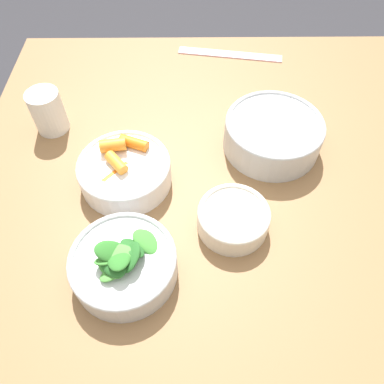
{
  "coord_description": "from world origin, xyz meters",
  "views": [
    {
      "loc": [
        -0.05,
        -0.4,
        1.29
      ],
      "look_at": [
        -0.05,
        -0.0,
        0.76
      ],
      "focal_mm": 35.0,
      "sensor_mm": 36.0,
      "label": 1
    }
  ],
  "objects_px": {
    "ruler": "(230,54)",
    "cup": "(48,111)",
    "bowl_carrots": "(124,170)",
    "bowl_greens": "(124,263)",
    "bowl_beans_hotdog": "(273,135)",
    "bowl_cookies": "(233,218)"
  },
  "relations": [
    {
      "from": "ruler",
      "to": "cup",
      "type": "bearing_deg",
      "value": -146.45
    },
    {
      "from": "bowl_carrots",
      "to": "bowl_greens",
      "type": "distance_m",
      "value": 0.19
    },
    {
      "from": "bowl_greens",
      "to": "bowl_carrots",
      "type": "bearing_deg",
      "value": 95.39
    },
    {
      "from": "bowl_carrots",
      "to": "cup",
      "type": "xyz_separation_m",
      "value": [
        -0.17,
        0.15,
        0.02
      ]
    },
    {
      "from": "bowl_carrots",
      "to": "bowl_beans_hotdog",
      "type": "bearing_deg",
      "value": 16.83
    },
    {
      "from": "bowl_beans_hotdog",
      "to": "cup",
      "type": "bearing_deg",
      "value": 172.65
    },
    {
      "from": "bowl_greens",
      "to": "bowl_cookies",
      "type": "bearing_deg",
      "value": 25.63
    },
    {
      "from": "bowl_carrots",
      "to": "ruler",
      "type": "relative_size",
      "value": 0.64
    },
    {
      "from": "bowl_carrots",
      "to": "cup",
      "type": "distance_m",
      "value": 0.22
    },
    {
      "from": "bowl_cookies",
      "to": "bowl_beans_hotdog",
      "type": "bearing_deg",
      "value": 64.15
    },
    {
      "from": "bowl_greens",
      "to": "bowl_beans_hotdog",
      "type": "bearing_deg",
      "value": 45.6
    },
    {
      "from": "ruler",
      "to": "bowl_carrots",
      "type": "bearing_deg",
      "value": -119.06
    },
    {
      "from": "bowl_cookies",
      "to": "bowl_greens",
      "type": "bearing_deg",
      "value": -154.37
    },
    {
      "from": "bowl_cookies",
      "to": "ruler",
      "type": "xyz_separation_m",
      "value": [
        0.03,
        0.51,
        -0.02
      ]
    },
    {
      "from": "bowl_cookies",
      "to": "ruler",
      "type": "distance_m",
      "value": 0.51
    },
    {
      "from": "bowl_carrots",
      "to": "bowl_beans_hotdog",
      "type": "distance_m",
      "value": 0.3
    },
    {
      "from": "bowl_beans_hotdog",
      "to": "bowl_cookies",
      "type": "relative_size",
      "value": 1.56
    },
    {
      "from": "cup",
      "to": "bowl_cookies",
      "type": "bearing_deg",
      "value": -34.34
    },
    {
      "from": "bowl_carrots",
      "to": "bowl_greens",
      "type": "bearing_deg",
      "value": -84.61
    },
    {
      "from": "bowl_greens",
      "to": "cup",
      "type": "xyz_separation_m",
      "value": [
        -0.19,
        0.33,
        0.01
      ]
    },
    {
      "from": "bowl_greens",
      "to": "bowl_cookies",
      "type": "distance_m",
      "value": 0.2
    },
    {
      "from": "bowl_greens",
      "to": "cup",
      "type": "bearing_deg",
      "value": 119.22
    }
  ]
}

